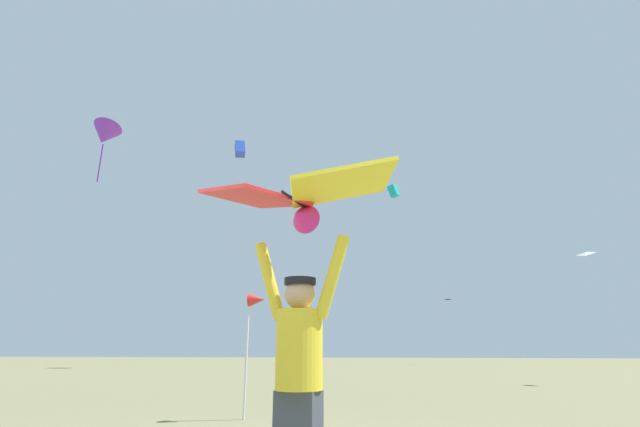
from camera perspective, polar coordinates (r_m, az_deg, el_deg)
The scene contains 8 objects.
kite_flyer_person at distance 3.36m, azimuth -2.74°, elevation -19.84°, with size 0.80×0.42×1.92m.
held_stunt_kite at distance 3.49m, azimuth -2.94°, elevation 1.98°, with size 1.66×1.07×0.39m.
distant_kite_black_high_right at distance 35.84m, azimuth 16.21°, elevation -10.59°, with size 0.53×0.53×0.10m.
distant_kite_white_low_left at distance 18.27m, azimuth 31.12°, elevation -4.42°, with size 0.63×0.64×0.25m.
distant_kite_teal_mid_left at distance 39.03m, azimuth 9.48°, elevation 2.88°, with size 1.15×0.92×1.26m.
distant_kite_blue_mid_right at distance 33.66m, azimuth -10.30°, elevation 8.19°, with size 1.08×1.18×1.32m.
distant_kite_purple_overhead_distant at distance 16.28m, azimuth -26.07°, elevation 9.11°, with size 1.21×1.34×2.15m.
marker_flag at distance 7.94m, azimuth -8.39°, elevation -12.06°, with size 0.30×0.24×2.05m.
Camera 1 is at (0.97, -3.51, 1.10)m, focal length 24.77 mm.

